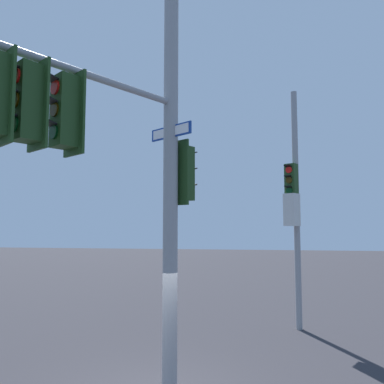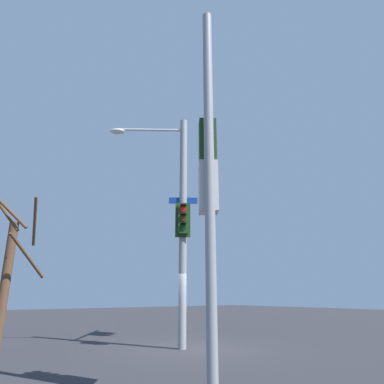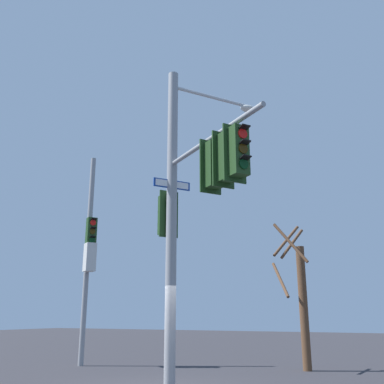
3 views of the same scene
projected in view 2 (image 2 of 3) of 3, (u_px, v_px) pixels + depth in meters
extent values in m
plane|color=#2F2D32|center=(190.00, 348.00, 11.76)|extent=(80.00, 80.00, 0.00)
cylinder|color=gray|center=(183.00, 224.00, 12.86)|extent=(0.29, 0.29, 8.66)
cylinder|color=silver|center=(151.00, 130.00, 13.96)|extent=(2.26, 1.65, 0.10)
ellipsoid|color=silver|center=(117.00, 131.00, 13.90)|extent=(0.70, 0.64, 0.20)
cylinder|color=gray|center=(183.00, 200.00, 15.29)|extent=(2.51, 3.47, 0.12)
cube|color=#1E3D19|center=(183.00, 216.00, 15.24)|extent=(0.47, 0.45, 1.10)
cube|color=#1E3D19|center=(183.00, 216.00, 15.08)|extent=(0.48, 0.35, 1.30)
cylinder|color=red|center=(183.00, 210.00, 15.50)|extent=(0.20, 0.15, 0.22)
cube|color=black|center=(183.00, 208.00, 15.60)|extent=(0.26, 0.25, 0.06)
cylinder|color=#352504|center=(183.00, 217.00, 15.40)|extent=(0.20, 0.15, 0.22)
cube|color=black|center=(183.00, 215.00, 15.50)|extent=(0.26, 0.25, 0.06)
cylinder|color=black|center=(183.00, 225.00, 15.30)|extent=(0.20, 0.15, 0.22)
cube|color=black|center=(183.00, 222.00, 15.40)|extent=(0.26, 0.25, 0.06)
cylinder|color=gray|center=(183.00, 203.00, 15.42)|extent=(0.04, 0.04, 0.15)
cube|color=#1E3D19|center=(183.00, 219.00, 15.78)|extent=(0.47, 0.45, 1.10)
cube|color=#1E3D19|center=(183.00, 218.00, 15.62)|extent=(0.49, 0.34, 1.30)
cylinder|color=red|center=(183.00, 213.00, 16.04)|extent=(0.20, 0.15, 0.22)
cube|color=black|center=(183.00, 211.00, 16.14)|extent=(0.26, 0.25, 0.06)
cylinder|color=#352504|center=(183.00, 220.00, 15.94)|extent=(0.20, 0.15, 0.22)
cube|color=black|center=(183.00, 218.00, 16.04)|extent=(0.26, 0.25, 0.06)
cylinder|color=black|center=(183.00, 227.00, 15.84)|extent=(0.20, 0.15, 0.22)
cube|color=black|center=(183.00, 225.00, 15.95)|extent=(0.26, 0.25, 0.06)
cylinder|color=gray|center=(183.00, 206.00, 15.96)|extent=(0.04, 0.04, 0.15)
cube|color=#1E3D19|center=(183.00, 221.00, 16.21)|extent=(0.47, 0.45, 1.10)
cube|color=#1E3D19|center=(183.00, 220.00, 16.05)|extent=(0.48, 0.36, 1.30)
cylinder|color=red|center=(183.00, 215.00, 16.47)|extent=(0.20, 0.15, 0.22)
cube|color=black|center=(183.00, 213.00, 16.57)|extent=(0.26, 0.25, 0.06)
cylinder|color=#352504|center=(183.00, 222.00, 16.37)|extent=(0.20, 0.15, 0.22)
cube|color=black|center=(183.00, 220.00, 16.48)|extent=(0.26, 0.25, 0.06)
cylinder|color=black|center=(183.00, 229.00, 16.27)|extent=(0.20, 0.15, 0.22)
cube|color=black|center=(183.00, 227.00, 16.38)|extent=(0.26, 0.25, 0.06)
cylinder|color=gray|center=(183.00, 208.00, 16.39)|extent=(0.04, 0.04, 0.15)
cube|color=#1E3D19|center=(183.00, 219.00, 12.54)|extent=(0.47, 0.45, 1.10)
cube|color=#1E3D19|center=(183.00, 220.00, 12.71)|extent=(0.49, 0.34, 1.30)
cylinder|color=red|center=(183.00, 209.00, 12.49)|extent=(0.20, 0.15, 0.22)
cube|color=black|center=(183.00, 205.00, 12.45)|extent=(0.26, 0.25, 0.06)
cylinder|color=#352504|center=(183.00, 218.00, 12.39)|extent=(0.20, 0.15, 0.22)
cube|color=black|center=(183.00, 214.00, 12.35)|extent=(0.26, 0.25, 0.06)
cylinder|color=black|center=(183.00, 227.00, 12.29)|extent=(0.20, 0.15, 0.22)
cube|color=black|center=(183.00, 223.00, 12.25)|extent=(0.26, 0.25, 0.06)
cube|color=navy|center=(183.00, 201.00, 13.12)|extent=(0.91, 0.66, 0.24)
cube|color=white|center=(183.00, 201.00, 13.14)|extent=(0.82, 0.59, 0.18)
cylinder|color=gray|center=(209.00, 178.00, 6.71)|extent=(0.20, 0.20, 7.92)
cube|color=silver|center=(208.00, 188.00, 7.00)|extent=(0.58, 0.60, 1.06)
cube|color=#1E3D19|center=(208.00, 144.00, 7.27)|extent=(0.47, 0.45, 1.10)
cylinder|color=red|center=(207.00, 133.00, 7.52)|extent=(0.20, 0.15, 0.22)
cube|color=black|center=(206.00, 130.00, 7.63)|extent=(0.26, 0.25, 0.06)
cylinder|color=#352504|center=(207.00, 148.00, 7.42)|extent=(0.20, 0.15, 0.22)
cube|color=black|center=(207.00, 144.00, 7.53)|extent=(0.26, 0.25, 0.06)
cylinder|color=black|center=(207.00, 162.00, 7.32)|extent=(0.20, 0.15, 0.22)
cube|color=black|center=(207.00, 158.00, 7.43)|extent=(0.26, 0.25, 0.06)
cylinder|color=brown|center=(5.00, 286.00, 10.82)|extent=(0.29, 0.29, 4.09)
cylinder|color=brown|center=(35.00, 222.00, 11.63)|extent=(0.48, 1.27, 1.50)
cylinder|color=brown|center=(27.00, 256.00, 10.82)|extent=(1.39, 0.93, 1.31)
cylinder|color=brown|center=(8.00, 209.00, 10.89)|extent=(1.20, 0.77, 1.24)
cylinder|color=brown|center=(7.00, 214.00, 11.01)|extent=(0.81, 0.77, 1.14)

